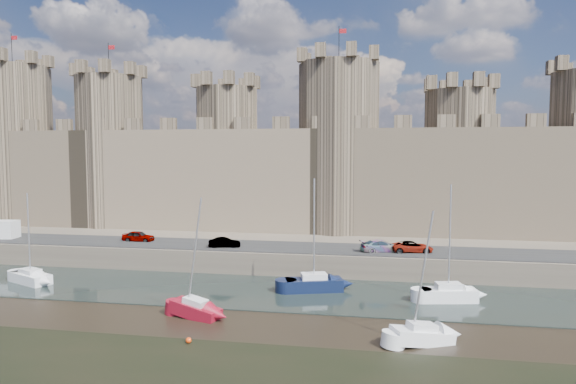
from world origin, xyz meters
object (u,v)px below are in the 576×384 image
object	(u,v)px
sailboat_2	(448,293)
sailboat_4	(196,308)
car_2	(381,246)
sailboat_5	(422,334)
car_1	(225,243)
car_0	(138,236)
car_3	(412,247)
sailboat_0	(30,277)
sailboat_1	(314,283)

from	to	relation	value
sailboat_2	sailboat_4	world-z (taller)	sailboat_2
sailboat_4	car_2	bearing A→B (deg)	66.12
sailboat_5	car_1	bearing A→B (deg)	111.43
car_0	sailboat_4	xyz separation A→B (m)	(14.29, -18.89, -2.43)
sailboat_2	sailboat_5	xyz separation A→B (m)	(-3.15, -10.77, -0.14)
car_3	sailboat_5	bearing A→B (deg)	168.11
car_1	sailboat_5	world-z (taller)	sailboat_5
sailboat_0	sailboat_5	bearing A→B (deg)	9.25
sailboat_0	sailboat_4	distance (m)	21.61
sailboat_4	sailboat_2	bearing A→B (deg)	37.75
car_2	sailboat_2	distance (m)	11.36
car_2	sailboat_2	size ratio (longest dim) A/B	0.44
car_3	sailboat_5	xyz separation A→B (m)	(-0.52, -20.44, -2.43)
car_3	sailboat_2	xyz separation A→B (m)	(2.63, -9.67, -2.29)
car_2	sailboat_5	bearing A→B (deg)	168.85
sailboat_2	car_3	bearing A→B (deg)	94.31
sailboat_0	sailboat_5	distance (m)	39.36
sailboat_0	sailboat_5	xyz separation A→B (m)	(38.08, -9.92, -0.05)
car_1	sailboat_0	distance (m)	20.27
car_0	sailboat_0	size ratio (longest dim) A/B	0.42
sailboat_2	sailboat_4	distance (m)	22.35
car_1	car_3	xyz separation A→B (m)	(20.94, 0.87, 0.03)
sailboat_1	sailboat_5	distance (m)	15.13
car_0	sailboat_5	distance (m)	38.70
car_1	sailboat_2	xyz separation A→B (m)	(23.57, -8.80, -2.26)
car_0	car_2	xyz separation A→B (m)	(29.22, -1.46, 0.00)
car_2	car_0	bearing A→B (deg)	68.14
sailboat_2	sailboat_4	bearing A→B (deg)	-169.84
car_2	car_3	xyz separation A→B (m)	(3.30, 0.27, -0.04)
car_1	car_2	size ratio (longest dim) A/B	0.78
car_0	sailboat_0	bearing A→B (deg)	152.68
car_3	sailboat_5	world-z (taller)	sailboat_5
sailboat_0	sailboat_1	world-z (taller)	sailboat_1
car_2	sailboat_2	bearing A→B (deg)	-166.73
car_0	sailboat_5	bearing A→B (deg)	-123.92
car_2	sailboat_4	bearing A→B (deg)	120.43
car_0	car_3	bearing A→B (deg)	-91.95
car_1	sailboat_5	bearing A→B (deg)	-146.64
sailboat_1	sailboat_4	xyz separation A→B (m)	(-8.54, -9.30, -0.11)
car_0	sailboat_1	world-z (taller)	sailboat_1
car_1	sailboat_4	xyz separation A→B (m)	(2.71, -16.83, -2.36)
sailboat_5	sailboat_4	bearing A→B (deg)	146.42
car_3	sailboat_0	size ratio (longest dim) A/B	0.49
sailboat_0	sailboat_4	size ratio (longest dim) A/B	0.94
sailboat_5	car_0	bearing A→B (deg)	121.15
sailboat_5	sailboat_2	bearing A→B (deg)	48.90
sailboat_1	sailboat_2	distance (m)	12.38
car_1	sailboat_4	world-z (taller)	sailboat_4
car_1	car_2	bearing A→B (deg)	-100.90
car_0	car_1	world-z (taller)	car_0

